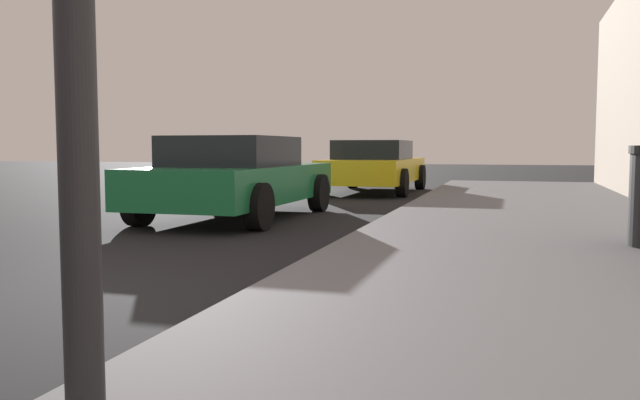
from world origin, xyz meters
TOP-DOWN VIEW (x-y plane):
  - sidewalk at (4.00, 0.00)m, footprint 4.00×32.00m
  - car_green at (-0.40, 6.12)m, footprint 2.03×4.31m
  - car_yellow at (0.45, 12.52)m, footprint 2.05×4.57m

SIDE VIEW (x-z plane):
  - sidewalk at x=4.00m, z-range 0.00..0.15m
  - car_green at x=-0.40m, z-range 0.01..1.28m
  - car_yellow at x=0.45m, z-range 0.01..1.28m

